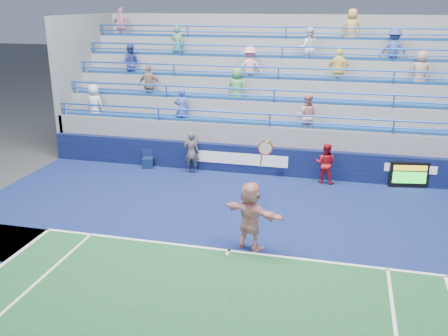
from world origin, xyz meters
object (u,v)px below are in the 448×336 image
(serve_speed_board, at_px, (409,175))
(judge_chair, at_px, (148,162))
(tennis_player, at_px, (250,216))
(ball_girl, at_px, (325,163))
(line_judge, at_px, (191,152))

(serve_speed_board, height_order, judge_chair, serve_speed_board)
(tennis_player, distance_m, ball_girl, 5.99)
(line_judge, bearing_deg, ball_girl, 168.62)
(serve_speed_board, xyz_separation_m, tennis_player, (-4.65, -5.98, 0.48))
(tennis_player, relative_size, line_judge, 1.87)
(judge_chair, bearing_deg, line_judge, -4.42)
(judge_chair, distance_m, tennis_player, 7.95)
(judge_chair, height_order, ball_girl, ball_girl)
(ball_girl, bearing_deg, tennis_player, 84.81)
(serve_speed_board, bearing_deg, line_judge, -178.00)
(judge_chair, height_order, tennis_player, tennis_player)
(serve_speed_board, distance_m, ball_girl, 2.98)
(serve_speed_board, relative_size, judge_chair, 1.86)
(judge_chair, bearing_deg, tennis_player, -47.59)
(line_judge, height_order, ball_girl, line_judge)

